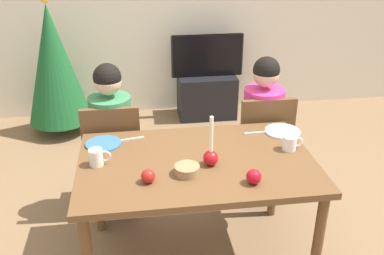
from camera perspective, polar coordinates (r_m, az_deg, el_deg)
The scene contains 18 objects.
dining_table at distance 2.59m, azimuth 0.63°, elevation -5.95°, with size 1.40×0.90×0.75m.
chair_left at distance 3.18m, azimuth -10.39°, elevation -3.24°, with size 0.40×0.40×0.90m.
chair_right at distance 3.31m, azimuth 9.31°, elevation -1.93°, with size 0.40×0.40×0.90m.
person_left_child at distance 3.18m, azimuth -10.45°, elevation -2.05°, with size 0.30×0.30×1.17m.
person_right_child at distance 3.31m, azimuth 9.22°, elevation -0.79°, with size 0.30×0.30×1.17m.
tv_stand at distance 4.89m, azimuth 1.96°, elevation 4.24°, with size 0.64×0.40×0.48m, color black.
tv at distance 4.74m, azimuth 2.04°, elevation 9.54°, with size 0.79×0.05×0.46m.
christmas_tree at distance 4.56m, azimuth -17.87°, elevation 7.99°, with size 0.64×0.64×1.42m.
candle_centerpiece at distance 2.48m, azimuth 2.52°, elevation -3.68°, with size 0.09×0.09×0.31m.
plate_left at distance 2.78m, azimuth -11.70°, elevation -2.11°, with size 0.23×0.23×0.01m, color teal.
plate_right at distance 2.94m, azimuth 11.95°, elevation -0.50°, with size 0.24×0.24×0.01m, color silver.
mug_left at distance 2.54m, azimuth -12.57°, elevation -3.89°, with size 0.13×0.08×0.10m.
mug_right at distance 2.71m, azimuth 12.91°, elevation -2.01°, with size 0.13×0.09×0.09m.
fork_left at distance 2.81m, azimuth -8.20°, elevation -1.53°, with size 0.18×0.01×0.01m, color silver.
fork_right at distance 2.90m, azimuth 8.67°, elevation -0.67°, with size 0.18×0.01×0.01m, color silver.
bowl_walnuts at distance 2.41m, azimuth -0.66°, elevation -5.66°, with size 0.14×0.14×0.05m, color #99754C.
apple_near_candle at distance 2.34m, azimuth 8.22°, elevation -6.50°, with size 0.08×0.08×0.08m, color #B60F1A.
apple_by_left_plate at distance 2.34m, azimuth -5.85°, elevation -6.44°, with size 0.08×0.08×0.08m, color #B31D18.
Camera 1 is at (-0.34, -2.18, 2.03)m, focal length 40.10 mm.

